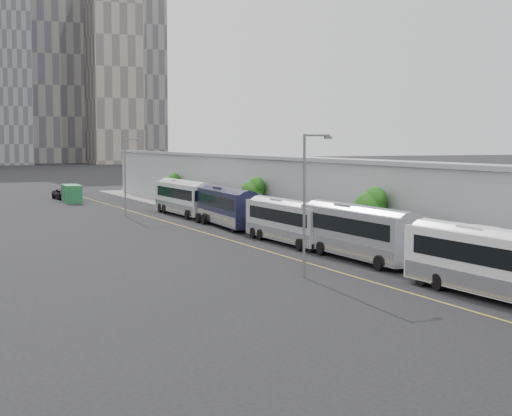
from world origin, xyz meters
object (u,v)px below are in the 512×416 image
bus_5 (228,210)px  suv (65,194)px  street_lamp_near (307,195)px  bus_3 (360,237)px  street_lamp_far (127,172)px  bus_2 (495,270)px  bus_6 (185,201)px  bus_4 (289,225)px  shipping_container (72,194)px

bus_5 → suv: bus_5 is taller
street_lamp_near → suv: street_lamp_near is taller
bus_3 → street_lamp_far: street_lamp_far is taller
bus_2 → suv: bus_2 is taller
bus_6 → street_lamp_far: size_ratio=1.56×
bus_5 → street_lamp_near: (-7.11, -31.88, 3.63)m
bus_4 → bus_6: bearing=88.5°
bus_2 → street_lamp_far: (-5.70, 58.23, 3.54)m
bus_2 → bus_5: (0.78, 42.69, 0.03)m
street_lamp_far → suv: size_ratio=1.53×
bus_5 → street_lamp_near: bearing=-98.4°
bus_3 → street_lamp_near: street_lamp_near is taller
bus_3 → shipping_container: size_ratio=2.25×
bus_3 → shipping_container: bus_3 is taller
bus_3 → bus_6: 40.67m
bus_3 → street_lamp_near: size_ratio=1.49×
bus_4 → shipping_container: bearing=97.3°
bus_5 → bus_6: bearing=93.5°
bus_2 → bus_6: (0.95, 57.08, 0.07)m
suv → street_lamp_near: bearing=-94.6°
bus_3 → bus_5: bus_3 is taller
bus_5 → suv: size_ratio=2.37×
bus_4 → bus_6: size_ratio=0.91×
bus_5 → street_lamp_near: size_ratio=1.50×
bus_3 → bus_4: (-0.44, 11.15, -0.12)m
bus_4 → suv: bearing=96.1°
bus_5 → street_lamp_far: street_lamp_far is taller
bus_6 → shipping_container: bearing=106.4°
bus_2 → bus_5: bus_5 is taller
bus_4 → street_lamp_near: (-6.76, -16.75, 3.75)m
street_lamp_near → street_lamp_far: size_ratio=1.03×
bus_4 → bus_6: 29.52m
street_lamp_near → suv: bearing=90.3°
bus_2 → bus_3: bus_3 is taller
bus_2 → bus_4: bus_2 is taller
bus_3 → shipping_container: 67.31m
bus_2 → bus_4: bearing=87.0°
bus_2 → shipping_container: size_ratio=2.21×
bus_3 → bus_5: 26.28m
street_lamp_near → shipping_container: 72.55m
bus_5 → suv: bearing=103.3°
bus_2 → bus_4: 27.57m
bus_6 → suv: bearing=102.5°
suv → bus_5: bearing=-85.9°
bus_6 → suv: size_ratio=2.39×
street_lamp_far → suv: (-1.11, 31.77, -4.39)m
bus_4 → street_lamp_near: 18.45m
bus_3 → bus_5: bearing=90.0°
bus_4 → street_lamp_far: 31.48m
shipping_container → suv: bearing=92.4°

